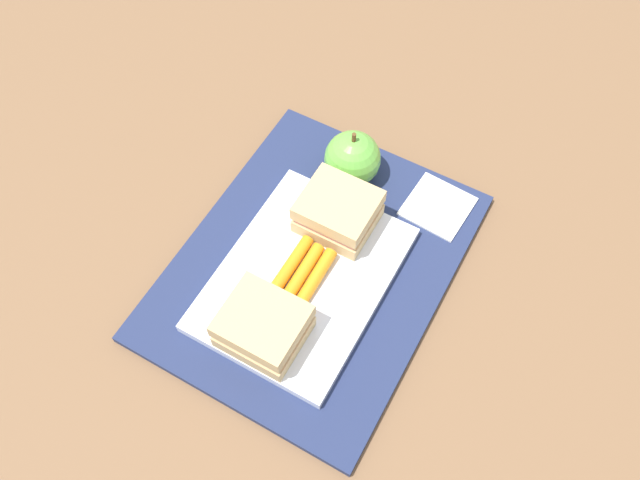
{
  "coord_description": "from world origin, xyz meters",
  "views": [
    {
      "loc": [
        -0.31,
        -0.18,
        0.66
      ],
      "look_at": [
        0.01,
        0.0,
        0.04
      ],
      "focal_mm": 37.42,
      "sensor_mm": 36.0,
      "label": 1
    }
  ],
  "objects_px": {
    "sandwich_half_right": "(338,211)",
    "carrot_sticks_bundle": "(303,273)",
    "sandwich_half_left": "(263,326)",
    "food_tray": "(303,278)",
    "apple": "(352,159)",
    "paper_napkin": "(438,206)"
  },
  "relations": [
    {
      "from": "carrot_sticks_bundle",
      "to": "sandwich_half_left",
      "type": "bearing_deg",
      "value": 179.89
    },
    {
      "from": "carrot_sticks_bundle",
      "to": "paper_napkin",
      "type": "xyz_separation_m",
      "value": [
        0.16,
        -0.09,
        -0.02
      ]
    },
    {
      "from": "food_tray",
      "to": "carrot_sticks_bundle",
      "type": "relative_size",
      "value": 2.92
    },
    {
      "from": "food_tray",
      "to": "sandwich_half_right",
      "type": "distance_m",
      "value": 0.08
    },
    {
      "from": "apple",
      "to": "sandwich_half_left",
      "type": "bearing_deg",
      "value": -174.88
    },
    {
      "from": "food_tray",
      "to": "sandwich_half_right",
      "type": "relative_size",
      "value": 2.88
    },
    {
      "from": "food_tray",
      "to": "carrot_sticks_bundle",
      "type": "xyz_separation_m",
      "value": [
        -0.0,
        -0.0,
        0.01
      ]
    },
    {
      "from": "food_tray",
      "to": "carrot_sticks_bundle",
      "type": "bearing_deg",
      "value": -160.82
    },
    {
      "from": "food_tray",
      "to": "sandwich_half_left",
      "type": "relative_size",
      "value": 2.88
    },
    {
      "from": "carrot_sticks_bundle",
      "to": "paper_napkin",
      "type": "height_order",
      "value": "carrot_sticks_bundle"
    },
    {
      "from": "sandwich_half_left",
      "to": "sandwich_half_right",
      "type": "height_order",
      "value": "same"
    },
    {
      "from": "sandwich_half_right",
      "to": "paper_napkin",
      "type": "bearing_deg",
      "value": -47.11
    },
    {
      "from": "sandwich_half_left",
      "to": "carrot_sticks_bundle",
      "type": "bearing_deg",
      "value": -0.11
    },
    {
      "from": "sandwich_half_right",
      "to": "food_tray",
      "type": "bearing_deg",
      "value": 180.0
    },
    {
      "from": "food_tray",
      "to": "apple",
      "type": "height_order",
      "value": "apple"
    },
    {
      "from": "carrot_sticks_bundle",
      "to": "apple",
      "type": "xyz_separation_m",
      "value": [
        0.15,
        0.02,
        0.01
      ]
    },
    {
      "from": "sandwich_half_left",
      "to": "carrot_sticks_bundle",
      "type": "height_order",
      "value": "sandwich_half_left"
    },
    {
      "from": "sandwich_half_left",
      "to": "carrot_sticks_bundle",
      "type": "relative_size",
      "value": 1.01
    },
    {
      "from": "food_tray",
      "to": "sandwich_half_right",
      "type": "height_order",
      "value": "sandwich_half_right"
    },
    {
      "from": "food_tray",
      "to": "apple",
      "type": "distance_m",
      "value": 0.15
    },
    {
      "from": "carrot_sticks_bundle",
      "to": "apple",
      "type": "bearing_deg",
      "value": 7.77
    },
    {
      "from": "sandwich_half_right",
      "to": "carrot_sticks_bundle",
      "type": "distance_m",
      "value": 0.08
    }
  ]
}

